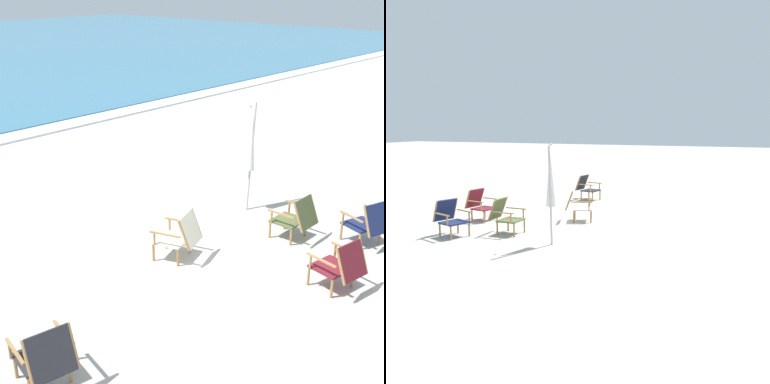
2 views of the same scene
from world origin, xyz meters
TOP-DOWN VIEW (x-y plane):
  - ground_plane at (0.00, 0.00)m, footprint 80.00×80.00m
  - beach_chair_back_left at (1.99, 0.14)m, footprint 0.60×0.70m
  - beach_chair_mid_center at (1.00, -1.22)m, footprint 0.69×0.78m
  - beach_chair_back_right at (-2.99, 0.20)m, footprint 0.69×0.79m
  - beach_chair_front_right at (0.14, 1.15)m, footprint 0.77×0.84m
  - beach_chair_far_center at (2.63, -0.88)m, footprint 0.76×0.84m
  - umbrella_furled_white at (2.57, 1.59)m, footprint 0.47×0.34m

SIDE VIEW (x-z plane):
  - ground_plane at x=0.00m, z-range 0.00..0.00m
  - beach_chair_back_right at x=-2.99m, z-range 0.02..0.83m
  - beach_chair_back_left at x=1.99m, z-range 0.02..0.83m
  - beach_chair_mid_center at x=1.00m, z-range 0.02..0.84m
  - beach_chair_far_center at x=2.63m, z-range 0.02..0.84m
  - beach_chair_front_right at x=0.14m, z-range 0.02..0.84m
  - umbrella_furled_white at x=2.57m, z-range 0.32..2.43m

